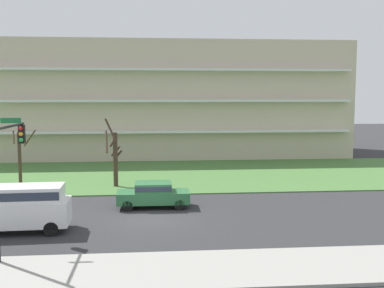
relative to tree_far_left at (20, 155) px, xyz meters
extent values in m
plane|color=#2D2D30|center=(9.71, -10.03, -2.37)|extent=(160.00, 160.00, 0.00)
cube|color=#99968E|center=(9.71, -18.03, -2.30)|extent=(80.00, 4.00, 0.15)
cube|color=#477238|center=(9.71, 3.97, -2.33)|extent=(80.00, 16.00, 0.08)
cube|color=beige|center=(9.71, 18.71, 3.92)|extent=(43.41, 13.49, 12.58)
cube|color=silver|center=(9.71, 11.52, 0.77)|extent=(41.67, 0.90, 0.24)
cube|color=silver|center=(9.71, 11.52, 3.92)|extent=(41.67, 0.90, 0.24)
cube|color=silver|center=(9.71, 11.52, 7.07)|extent=(41.67, 0.90, 0.24)
cylinder|color=#423023|center=(-0.05, -0.05, -0.31)|extent=(0.25, 0.25, 4.12)
cylinder|color=#423023|center=(0.21, 0.02, 1.92)|extent=(0.28, 0.64, 1.00)
cylinder|color=#423023|center=(-0.39, -0.16, 1.39)|extent=(0.35, 0.80, 0.96)
cylinder|color=#423023|center=(0.59, 0.53, 1.24)|extent=(1.30, 1.42, 1.39)
cylinder|color=#423023|center=(7.15, -0.96, -0.31)|extent=(0.34, 0.34, 4.12)
cylinder|color=#423023|center=(6.52, -1.04, 1.07)|extent=(0.31, 1.39, 1.60)
cylinder|color=#423023|center=(7.32, -0.69, 0.03)|extent=(0.73, 0.53, 0.78)
cylinder|color=#423023|center=(7.00, -0.71, 1.04)|extent=(0.68, 0.49, 0.81)
cylinder|color=#423023|center=(6.87, -1.36, 1.95)|extent=(0.99, 0.75, 1.73)
cylinder|color=#423023|center=(7.15, -0.66, 0.31)|extent=(0.73, 0.16, 0.78)
cube|color=#2D6B3D|center=(9.92, -7.53, -1.70)|extent=(4.40, 1.81, 0.70)
cube|color=#2D6B3D|center=(9.92, -7.53, -1.08)|extent=(2.20, 1.66, 0.55)
cube|color=#2D3847|center=(9.92, -7.53, -1.08)|extent=(2.16, 1.70, 0.30)
cylinder|color=black|center=(8.38, -8.32, -2.05)|extent=(0.64, 0.22, 0.64)
cylinder|color=black|center=(8.38, -6.74, -2.05)|extent=(0.64, 0.22, 0.64)
cylinder|color=black|center=(11.46, -8.32, -2.05)|extent=(0.64, 0.22, 0.64)
cylinder|color=black|center=(11.46, -6.74, -2.05)|extent=(0.64, 0.22, 0.64)
cube|color=white|center=(3.03, -12.03, -1.39)|extent=(5.27, 2.20, 1.25)
cube|color=white|center=(3.03, -12.03, -0.39)|extent=(4.67, 2.02, 0.75)
cube|color=#2D3847|center=(3.03, -12.03, -0.39)|extent=(4.58, 2.06, 0.41)
cylinder|color=black|center=(4.81, -11.07, -2.01)|extent=(0.73, 0.25, 0.72)
cylinder|color=black|center=(4.88, -12.85, -2.01)|extent=(0.73, 0.25, 0.72)
cylinder|color=black|center=(3.58, -14.44, 3.14)|extent=(0.12, 4.38, 0.12)
cube|color=black|center=(3.58, -12.55, 2.64)|extent=(0.28, 0.28, 0.90)
sphere|color=red|center=(3.58, -12.70, 2.94)|extent=(0.20, 0.20, 0.20)
sphere|color=#F2A519|center=(3.58, -12.70, 2.66)|extent=(0.20, 0.20, 0.20)
sphere|color=green|center=(3.58, -12.70, 2.38)|extent=(0.20, 0.20, 0.20)
cube|color=#197238|center=(3.58, -14.22, 3.39)|extent=(0.90, 0.04, 0.24)
camera|label=1|loc=(9.81, -35.43, 4.54)|focal=43.20mm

